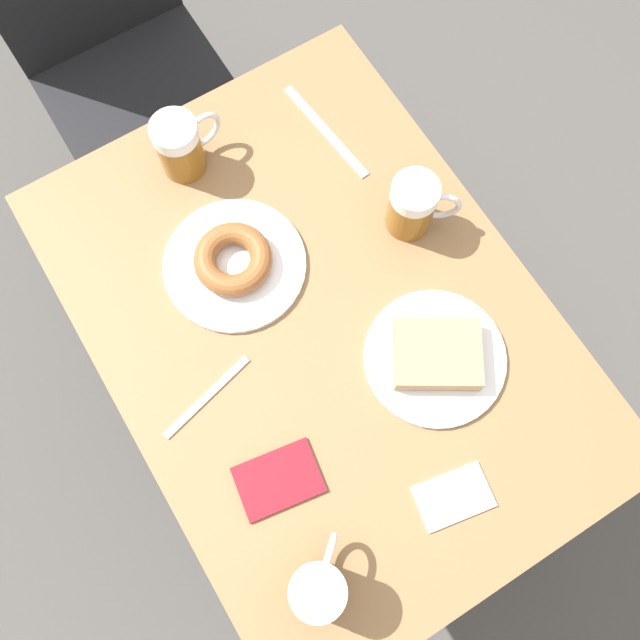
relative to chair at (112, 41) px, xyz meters
name	(u,v)px	position (x,y,z in m)	size (l,w,h in m)	color
ground_plane	(320,406)	(0.02, -0.84, -0.53)	(8.00, 8.00, 0.00)	#474442
table	(320,336)	(0.02, -0.84, 0.12)	(0.69, 0.97, 0.72)	olive
chair	(112,41)	(0.00, 0.00, 0.00)	(0.40, 0.40, 0.88)	black
plate_with_cake	(436,356)	(0.14, -0.99, 0.21)	(0.23, 0.23, 0.05)	silver
plate_with_donut	(234,262)	(-0.05, -0.68, 0.21)	(0.24, 0.24, 0.05)	silver
beer_mug_left	(414,206)	(0.24, -0.77, 0.25)	(0.11, 0.09, 0.12)	#8C5619
beer_mug_center	(181,145)	(-0.03, -0.47, 0.25)	(0.12, 0.08, 0.12)	#8C5619
beer_mug_right	(319,588)	(-0.20, -1.19, 0.25)	(0.11, 0.10, 0.12)	#8C5619
napkin_folded	(453,497)	(0.04, -1.18, 0.19)	(0.12, 0.09, 0.00)	white
fork	(207,397)	(-0.20, -0.85, 0.19)	(0.17, 0.05, 0.00)	silver
knife	(326,131)	(0.21, -0.54, 0.19)	(0.04, 0.23, 0.00)	silver
passport_near_edge	(278,480)	(-0.17, -1.02, 0.19)	(0.14, 0.11, 0.01)	maroon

